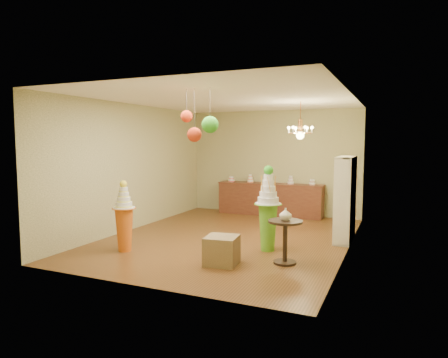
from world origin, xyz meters
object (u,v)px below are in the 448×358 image
at_px(pedestal_green, 268,216).
at_px(sideboard, 270,199).
at_px(pedestal_orange, 124,223).
at_px(round_table, 285,236).

xyz_separation_m(pedestal_green, sideboard, (-1.07, 3.63, -0.21)).
height_order(pedestal_orange, sideboard, pedestal_orange).
xyz_separation_m(pedestal_green, pedestal_orange, (-2.53, -1.13, -0.14)).
height_order(pedestal_orange, round_table, pedestal_orange).
bearing_deg(round_table, sideboard, 110.37).
height_order(pedestal_green, sideboard, pedestal_green).
relative_size(pedestal_green, pedestal_orange, 1.21).
bearing_deg(pedestal_orange, pedestal_green, 24.12).
distance_m(pedestal_orange, sideboard, 4.98).
relative_size(pedestal_orange, round_table, 1.78).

